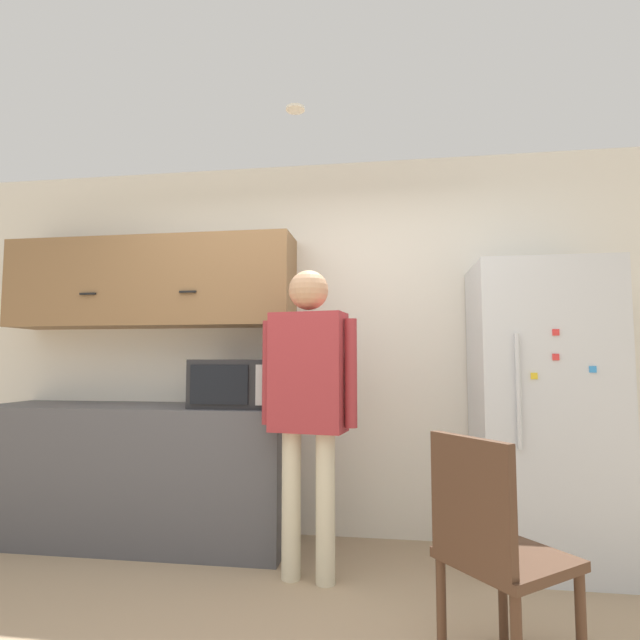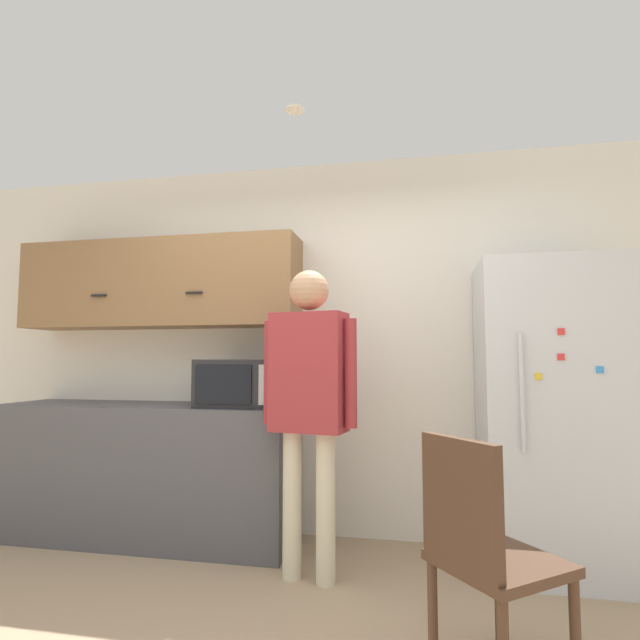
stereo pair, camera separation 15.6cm
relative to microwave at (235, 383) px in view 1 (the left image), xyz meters
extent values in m
cube|color=silver|center=(0.43, 0.39, 0.27)|extent=(6.00, 0.06, 2.70)
cube|color=#4C4C51|center=(-0.71, 0.06, -0.62)|extent=(2.11, 0.61, 0.92)
cube|color=olive|center=(-0.71, 0.18, 0.72)|extent=(2.11, 0.36, 0.64)
cube|color=black|center=(-1.08, -0.01, 0.62)|extent=(0.12, 0.01, 0.01)
cube|color=black|center=(-0.34, -0.01, 0.62)|extent=(0.12, 0.01, 0.01)
cube|color=#232326|center=(0.00, 0.00, 0.00)|extent=(0.54, 0.36, 0.32)
cube|color=black|center=(-0.05, -0.18, 0.00)|extent=(0.38, 0.01, 0.25)
cube|color=#B2B2B2|center=(0.23, -0.18, 0.00)|extent=(0.08, 0.01, 0.25)
cylinder|color=beige|center=(0.45, -0.35, -0.67)|extent=(0.11, 0.11, 0.83)
cylinder|color=beige|center=(0.66, -0.39, -0.67)|extent=(0.11, 0.11, 0.83)
cube|color=maroon|center=(0.56, -0.37, 0.09)|extent=(0.46, 0.29, 0.68)
sphere|color=tan|center=(0.56, -0.37, 0.56)|extent=(0.23, 0.23, 0.23)
cylinder|color=maroon|center=(0.31, -0.33, 0.08)|extent=(0.07, 0.07, 0.61)
cylinder|color=maroon|center=(0.81, -0.41, 0.08)|extent=(0.07, 0.07, 0.61)
cube|color=silver|center=(1.95, 0.03, -0.16)|extent=(0.80, 0.64, 1.83)
cylinder|color=silver|center=(1.73, -0.31, -0.02)|extent=(0.02, 0.02, 0.64)
cube|color=red|center=(1.95, -0.29, 0.31)|extent=(0.04, 0.01, 0.04)
cube|color=red|center=(1.94, -0.29, 0.17)|extent=(0.04, 0.01, 0.04)
cube|color=#338CDB|center=(2.13, -0.29, 0.10)|extent=(0.04, 0.01, 0.04)
cube|color=yellow|center=(1.82, -0.29, 0.07)|extent=(0.04, 0.01, 0.04)
cube|color=#472D1E|center=(1.48, -1.10, -0.63)|extent=(0.60, 0.60, 0.04)
cylinder|color=#472D1E|center=(1.73, -1.13, -0.87)|extent=(0.04, 0.04, 0.43)
cylinder|color=#472D1E|center=(1.51, -0.84, -0.87)|extent=(0.04, 0.04, 0.43)
cylinder|color=#472D1E|center=(1.22, -1.07, -0.87)|extent=(0.04, 0.04, 0.43)
cube|color=#472D1E|center=(1.33, -1.22, -0.38)|extent=(0.27, 0.33, 0.47)
cylinder|color=white|center=(0.50, -0.52, 1.60)|extent=(0.11, 0.11, 0.01)
camera|label=1|loc=(1.03, -3.23, 0.15)|focal=28.00mm
camera|label=2|loc=(1.19, -3.21, 0.15)|focal=28.00mm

